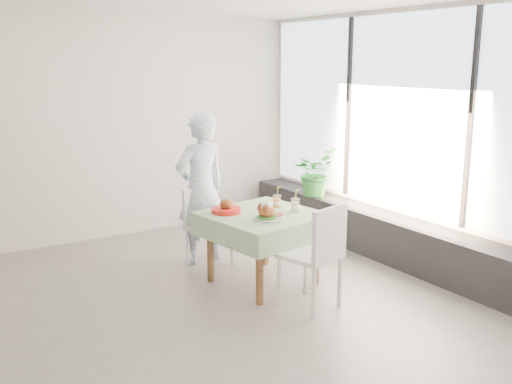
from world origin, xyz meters
TOP-DOWN VIEW (x-y plane):
  - floor at (0.00, 0.00)m, footprint 6.00×6.00m
  - wall_back at (0.00, 2.50)m, footprint 6.00×0.02m
  - wall_front at (0.00, -2.50)m, footprint 6.00×0.02m
  - wall_right at (3.00, 0.00)m, footprint 0.02×5.00m
  - window_pane at (2.97, 0.00)m, footprint 0.01×4.80m
  - window_ledge at (2.80, 0.00)m, footprint 0.40×4.80m
  - cafe_table at (1.15, 0.09)m, footprint 1.18×1.18m
  - chair_far at (0.94, 0.86)m, footprint 0.51×0.51m
  - chair_near at (1.22, -0.62)m, footprint 0.57×0.57m
  - diner at (0.94, 1.02)m, footprint 0.65×0.46m
  - main_dish at (1.08, -0.12)m, footprint 0.34×0.34m
  - juice_cup_orange at (1.41, 0.22)m, footprint 0.09×0.09m
  - juice_cup_lemonade at (1.47, -0.02)m, footprint 0.09×0.09m
  - second_dish at (0.86, 0.31)m, footprint 0.29×0.29m
  - potted_plant at (2.71, 1.24)m, footprint 0.73×0.70m

SIDE VIEW (x-z plane):
  - floor at x=0.00m, z-range 0.00..0.00m
  - window_ledge at x=2.80m, z-range 0.00..0.50m
  - chair_far at x=0.94m, z-range -0.17..0.70m
  - chair_near at x=1.22m, z-range -0.19..0.80m
  - cafe_table at x=1.15m, z-range 0.09..0.83m
  - second_dish at x=0.86m, z-range 0.71..0.85m
  - main_dish at x=1.08m, z-range 0.71..0.89m
  - juice_cup_orange at x=1.41m, z-range 0.67..0.93m
  - juice_cup_lemonade at x=1.47m, z-range 0.67..0.94m
  - potted_plant at x=2.71m, z-range 0.50..1.13m
  - diner at x=0.94m, z-range 0.00..1.69m
  - wall_back at x=0.00m, z-range 0.00..2.80m
  - wall_front at x=0.00m, z-range 0.00..2.80m
  - wall_right at x=3.00m, z-range 0.00..2.80m
  - window_pane at x=2.97m, z-range 0.56..2.74m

